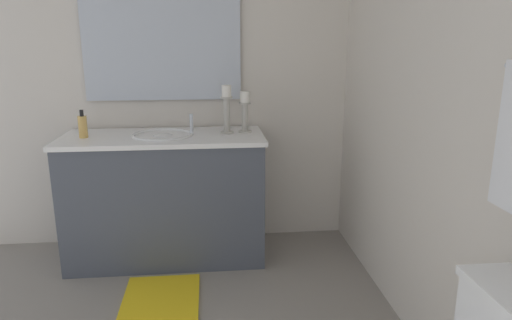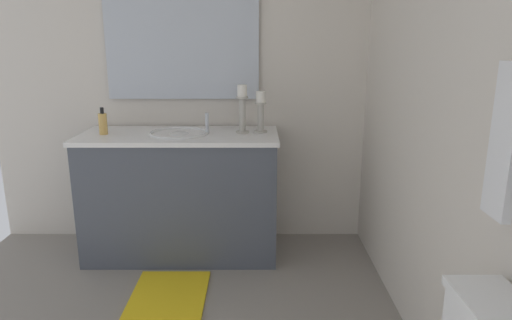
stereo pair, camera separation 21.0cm
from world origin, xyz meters
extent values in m
cube|color=silver|center=(0.00, 1.37, 1.23)|extent=(2.98, 0.04, 2.45)
cube|color=silver|center=(-1.49, 0.00, 1.23)|extent=(0.04, 2.75, 2.45)
cube|color=#474C56|center=(-1.16, 0.04, 0.42)|extent=(0.55, 1.30, 0.83)
cube|color=white|center=(-1.16, 0.04, 0.85)|extent=(0.58, 1.33, 0.03)
sphere|color=black|center=(-1.26, -0.62, 0.46)|extent=(0.02, 0.02, 0.02)
sphere|color=black|center=(-1.06, -0.62, 0.46)|extent=(0.02, 0.02, 0.02)
ellipsoid|color=white|center=(-1.16, 0.04, 0.82)|extent=(0.38, 0.30, 0.11)
torus|color=white|center=(-1.16, 0.04, 0.87)|extent=(0.40, 0.40, 0.02)
cylinder|color=silver|center=(-1.16, 0.23, 0.93)|extent=(0.02, 0.02, 0.14)
cube|color=silver|center=(-1.44, 0.04, 1.47)|extent=(0.02, 1.08, 0.81)
cylinder|color=#B7B2A5|center=(-1.21, 0.59, 0.87)|extent=(0.09, 0.09, 0.01)
cylinder|color=#B7B2A5|center=(-1.21, 0.59, 0.96)|extent=(0.04, 0.04, 0.19)
cylinder|color=#B7B2A5|center=(-1.21, 0.59, 1.07)|extent=(0.08, 0.08, 0.01)
cylinder|color=white|center=(-1.21, 0.59, 1.11)|extent=(0.06, 0.06, 0.07)
cylinder|color=#B7B2A5|center=(-1.19, 0.46, 0.87)|extent=(0.09, 0.09, 0.01)
cylinder|color=#B7B2A5|center=(-1.19, 0.46, 0.98)|extent=(0.04, 0.04, 0.24)
cylinder|color=#B7B2A5|center=(-1.19, 0.46, 1.11)|extent=(0.08, 0.08, 0.01)
cylinder|color=white|center=(-1.19, 0.46, 1.15)|extent=(0.06, 0.06, 0.08)
cylinder|color=#E5B259|center=(-1.14, -0.46, 0.93)|extent=(0.06, 0.06, 0.14)
cylinder|color=black|center=(-1.14, -0.46, 1.02)|extent=(0.02, 0.02, 0.04)
cube|color=white|center=(0.73, 1.24, 0.73)|extent=(0.38, 0.19, 0.03)
cube|color=white|center=(0.53, 1.30, 1.18)|extent=(0.13, 0.03, 0.47)
cube|color=yellow|center=(-0.54, 0.04, 0.01)|extent=(0.60, 0.44, 0.02)
camera|label=1|loc=(1.84, 0.35, 1.47)|focal=32.01mm
camera|label=2|loc=(1.85, 0.56, 1.47)|focal=32.01mm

